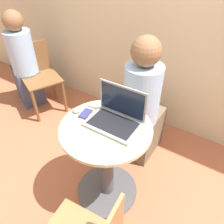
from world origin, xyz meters
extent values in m
plane|color=#B26042|center=(0.00, 0.00, 0.00)|extent=(12.00, 12.00, 0.00)
cube|color=beige|center=(0.00, 1.13, 1.30)|extent=(7.00, 0.05, 2.60)
cylinder|color=#4C4C51|center=(0.00, 0.00, 0.01)|extent=(0.51, 0.51, 0.02)
cylinder|color=#4C4C51|center=(0.00, 0.00, 0.37)|extent=(0.11, 0.11, 0.70)
cylinder|color=beige|center=(0.00, 0.00, 0.74)|extent=(0.62, 0.62, 0.02)
cube|color=gray|center=(0.03, 0.04, 0.76)|extent=(0.35, 0.23, 0.02)
cube|color=black|center=(0.03, 0.04, 0.77)|extent=(0.31, 0.19, 0.00)
cube|color=gray|center=(0.03, 0.15, 0.88)|extent=(0.35, 0.01, 0.23)
cube|color=#141E33|center=(0.03, 0.15, 0.88)|extent=(0.32, 0.00, 0.20)
cube|color=navy|center=(-0.19, 0.03, 0.76)|extent=(0.07, 0.11, 0.02)
ellipsoid|color=#B2B2B7|center=(-0.27, 0.01, 0.77)|extent=(0.06, 0.05, 0.03)
cylinder|color=#9E7042|center=(0.00, -0.44, 0.22)|extent=(0.04, 0.04, 0.44)
cube|color=brown|center=(0.02, 0.61, 0.23)|extent=(0.29, 0.43, 0.47)
cylinder|color=#9EBCE5|center=(0.02, 0.50, 0.73)|extent=(0.30, 0.30, 0.52)
sphere|color=brown|center=(0.02, 0.50, 1.10)|extent=(0.23, 0.23, 0.23)
cylinder|color=brown|center=(-1.20, 0.33, 0.22)|extent=(0.04, 0.04, 0.43)
cylinder|color=brown|center=(-1.05, 0.65, 0.22)|extent=(0.04, 0.04, 0.43)
cylinder|color=brown|center=(-1.53, 0.48, 0.22)|extent=(0.04, 0.04, 0.43)
cylinder|color=brown|center=(-1.38, 0.80, 0.22)|extent=(0.04, 0.04, 0.43)
cube|color=brown|center=(-1.29, 0.56, 0.44)|extent=(0.53, 0.53, 0.02)
cube|color=brown|center=(-1.46, 0.64, 0.63)|extent=(0.17, 0.34, 0.36)
cube|color=#3D4766|center=(-1.63, 0.61, 0.23)|extent=(0.48, 0.42, 0.46)
cylinder|color=#9EBCE5|center=(-1.54, 0.56, 0.70)|extent=(0.29, 0.29, 0.49)
sphere|color=brown|center=(-1.54, 0.56, 1.06)|extent=(0.22, 0.22, 0.22)
camera|label=1|loc=(0.61, -0.88, 1.73)|focal=35.00mm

